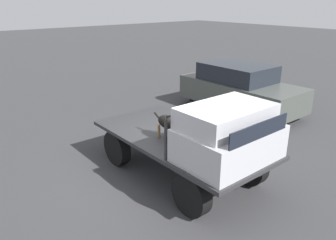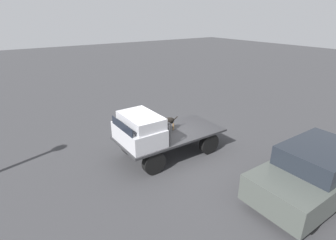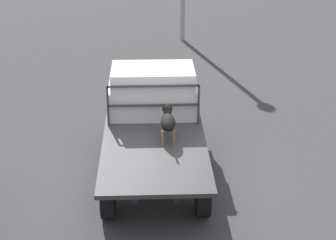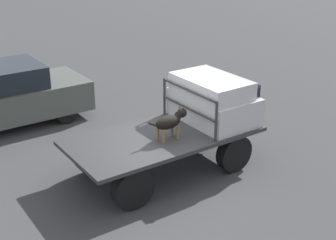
% 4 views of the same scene
% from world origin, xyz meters
% --- Properties ---
extents(ground_plane, '(80.00, 80.00, 0.00)m').
position_xyz_m(ground_plane, '(0.00, 0.00, 0.00)').
color(ground_plane, '#38383A').
extents(flatbed_truck, '(4.05, 1.97, 0.88)m').
position_xyz_m(flatbed_truck, '(0.00, 0.00, 0.63)').
color(flatbed_truck, black).
rests_on(flatbed_truck, ground).
extents(truck_cab, '(1.27, 1.85, 1.00)m').
position_xyz_m(truck_cab, '(1.32, 0.00, 1.36)').
color(truck_cab, '#B7B7BC').
rests_on(truck_cab, flatbed_truck).
extents(truck_headboard, '(0.04, 1.85, 0.85)m').
position_xyz_m(truck_headboard, '(0.64, 0.00, 1.45)').
color(truck_headboard, '#2D2D30').
rests_on(truck_headboard, flatbed_truck).
extents(dog, '(0.94, 0.28, 0.64)m').
position_xyz_m(dog, '(-0.00, -0.26, 1.26)').
color(dog, brown).
rests_on(dog, flatbed_truck).
extents(parked_sedan, '(4.18, 1.85, 1.61)m').
position_xyz_m(parked_sedan, '(-1.98, 4.48, 0.81)').
color(parked_sedan, black).
rests_on(parked_sedan, ground).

